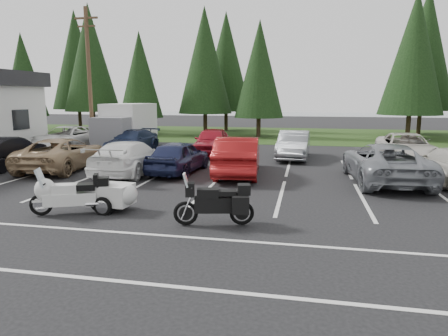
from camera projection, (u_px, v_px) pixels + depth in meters
The scene contains 29 objects.
ground at pixel (182, 199), 13.25m from camera, with size 120.00×120.00×0.00m, color black.
grass_strip at pixel (261, 134), 36.39m from camera, with size 80.00×16.00×0.01m, color #203711.
lake_water at pixel (307, 118), 65.50m from camera, with size 70.00×50.00×0.02m, color slate.
utility_pole at pixel (89, 76), 25.98m from camera, with size 1.60×0.26×9.00m.
box_truck at pixel (123, 126), 26.63m from camera, with size 2.40×5.60×2.90m, color silver, non-canonical shape.
stall_markings at pixel (198, 186), 15.17m from camera, with size 32.00×16.00×0.01m, color silver.
conifer_1 at pixel (23, 75), 37.11m from camera, with size 3.96×3.96×9.22m.
conifer_2 at pixel (90, 58), 37.19m from camera, with size 5.10×5.10×11.89m.
conifer_3 at pixel (140, 75), 35.04m from camera, with size 3.87×3.87×9.02m.
conifer_4 at pixel (205, 60), 35.18m from camera, with size 4.80×4.80×11.17m.
conifer_5 at pixel (259, 69), 33.09m from camera, with size 4.14×4.14×9.63m.
conifer_6 at pixel (414, 53), 31.01m from camera, with size 4.93×4.93×11.48m.
conifer_back_a at pixel (76, 60), 41.99m from camera, with size 5.28×5.28×12.30m.
conifer_back_b at pixel (226, 62), 39.38m from camera, with size 4.97×4.97×11.58m.
conifer_back_c at pixel (425, 49), 35.01m from camera, with size 5.50×5.50×12.81m.
car_near_1 at pixel (6, 152), 18.98m from camera, with size 1.60×4.60×1.52m, color black.
car_near_2 at pixel (62, 154), 18.56m from camera, with size 2.46×5.33×1.48m, color #987B58.
car_near_3 at pixel (130, 157), 17.46m from camera, with size 2.05×5.05×1.47m, color white.
car_near_4 at pixel (179, 157), 17.74m from camera, with size 1.72×4.28×1.46m, color #1A2042.
car_near_5 at pixel (238, 156), 17.28m from camera, with size 1.77×5.06×1.67m, color maroon.
car_near_6 at pixel (385, 163), 15.75m from camera, with size 2.59×5.62×1.56m, color gray.
car_far_0 at pixel (67, 139), 25.09m from camera, with size 2.56×5.55×1.54m, color white.
car_far_1 at pixel (132, 141), 24.53m from camera, with size 1.90×4.68×1.36m, color #1A2441.
car_far_2 at pixel (212, 141), 23.34m from camera, with size 1.87×4.65×1.58m, color maroon.
car_far_3 at pixel (294, 145), 21.90m from camera, with size 1.59×4.56×1.50m, color slate.
car_far_4 at pixel (406, 148), 20.64m from camera, with size 2.49×5.39×1.50m, color beige.
touring_motorcycle at pixel (70, 191), 11.45m from camera, with size 2.50×0.77×1.38m, color silver, non-canonical shape.
cargo_trailer at pixel (111, 197), 11.84m from camera, with size 1.78×1.00×0.82m, color silver, non-canonical shape.
adventure_motorcycle at pixel (214, 199), 10.43m from camera, with size 2.34×0.82×1.43m, color black, non-canonical shape.
Camera 1 is at (3.96, -12.32, 3.34)m, focal length 32.00 mm.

